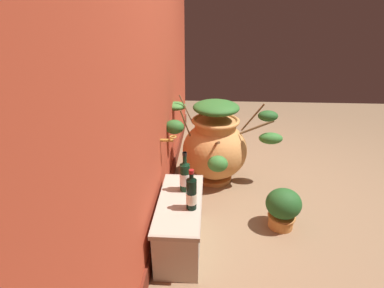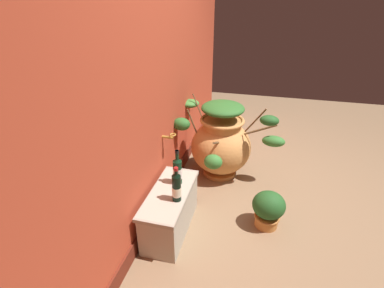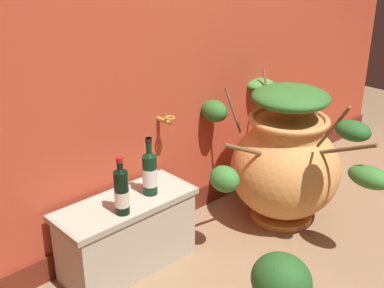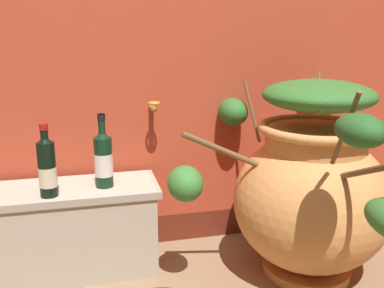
{
  "view_description": "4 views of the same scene",
  "coord_description": "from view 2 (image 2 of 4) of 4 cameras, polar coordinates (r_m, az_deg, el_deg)",
  "views": [
    {
      "loc": [
        -2.13,
        0.73,
        1.55
      ],
      "look_at": [
        0.12,
        0.87,
        0.55
      ],
      "focal_mm": 26.87,
      "sensor_mm": 36.0,
      "label": 1
    },
    {
      "loc": [
        -2.19,
        0.28,
        1.76
      ],
      "look_at": [
        0.04,
        0.87,
        0.56
      ],
      "focal_mm": 26.31,
      "sensor_mm": 36.0,
      "label": 2
    },
    {
      "loc": [
        -1.71,
        -0.87,
        1.6
      ],
      "look_at": [
        -0.04,
        0.89,
        0.57
      ],
      "focal_mm": 46.22,
      "sensor_mm": 36.0,
      "label": 3
    },
    {
      "loc": [
        -0.4,
        -0.86,
        1.01
      ],
      "look_at": [
        0.04,
        0.9,
        0.54
      ],
      "focal_mm": 40.77,
      "sensor_mm": 36.0,
      "label": 4
    }
  ],
  "objects": [
    {
      "name": "terracotta_urn",
      "position": [
        3.02,
        5.92,
        0.42
      ],
      "size": [
        0.94,
        1.16,
        0.85
      ],
      "color": "#D68E4C",
      "rests_on": "ground_plane"
    },
    {
      "name": "wine_bottle_middle",
      "position": [
        2.13,
        -3.15,
        -8.62
      ],
      "size": [
        0.07,
        0.07,
        0.29
      ],
      "color": "black",
      "rests_on": "stone_ledge"
    },
    {
      "name": "potted_shrub",
      "position": [
        2.52,
        15.21,
        -12.5
      ],
      "size": [
        0.25,
        0.28,
        0.34
      ],
      "color": "#CC7F3D",
      "rests_on": "ground_plane"
    },
    {
      "name": "wine_bottle_left",
      "position": [
        2.31,
        -2.96,
        -5.31
      ],
      "size": [
        0.08,
        0.08,
        0.31
      ],
      "color": "black",
      "rests_on": "stone_ledge"
    },
    {
      "name": "stone_ledge",
      "position": [
        2.39,
        -4.4,
        -13.1
      ],
      "size": [
        0.73,
        0.3,
        0.38
      ],
      "color": "#B2A893",
      "rests_on": "ground_plane"
    },
    {
      "name": "back_wall",
      "position": [
        2.42,
        -8.19,
        16.06
      ],
      "size": [
        4.4,
        0.33,
        2.6
      ],
      "color": "#B74228",
      "rests_on": "ground_plane"
    },
    {
      "name": "ground_plane",
      "position": [
        2.82,
        17.54,
        -12.66
      ],
      "size": [
        7.0,
        7.0,
        0.0
      ],
      "primitive_type": "plane",
      "color": "#896B4C"
    }
  ]
}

